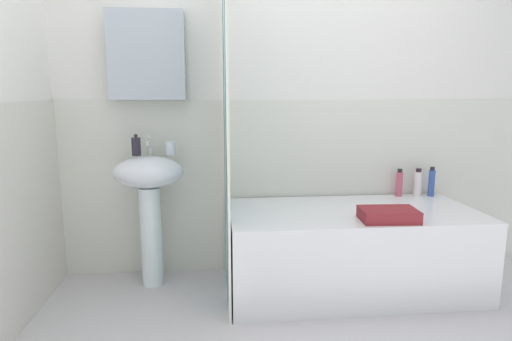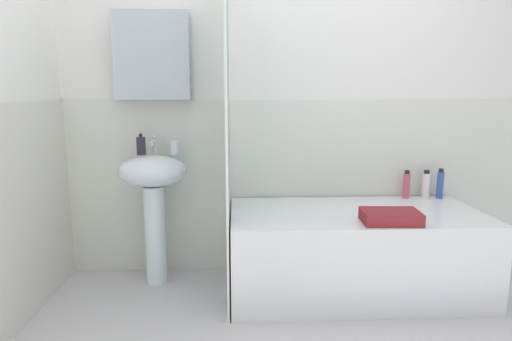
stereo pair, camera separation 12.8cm
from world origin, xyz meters
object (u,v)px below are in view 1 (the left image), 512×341
sink (149,192)px  conditioner_bottle (418,183)px  towel_folded (388,215)px  body_wash_bottle (432,182)px  bathtub (351,249)px  soap_dispenser (136,146)px  shampoo_bottle (399,183)px  toothbrush_cup (171,148)px

sink → conditioner_bottle: (1.86, 0.14, -0.01)m
towel_folded → body_wash_bottle: bearing=45.5°
sink → bathtub: 1.34m
conditioner_bottle → towel_folded: bearing=-128.3°
soap_dispenser → conditioner_bottle: size_ratio=0.71×
shampoo_bottle → body_wash_bottle: bearing=-5.1°
bathtub → towel_folded: (0.13, -0.25, 0.30)m
bathtub → shampoo_bottle: 0.66m
body_wash_bottle → shampoo_bottle: bearing=174.9°
sink → soap_dispenser: soap_dispenser is taller
body_wash_bottle → towel_folded: body_wash_bottle is taller
soap_dispenser → toothbrush_cup: 0.22m
bathtub → shampoo_bottle: size_ratio=7.88×
sink → bathtub: size_ratio=0.55×
toothbrush_cup → towel_folded: 1.41m
soap_dispenser → toothbrush_cup: soap_dispenser is taller
sink → soap_dispenser: bearing=147.5°
sink → toothbrush_cup: bearing=28.2°
conditioner_bottle → towel_folded: conditioner_bottle is taller
soap_dispenser → towel_folded: size_ratio=0.44×
shampoo_bottle → towel_folded: 0.66m
toothbrush_cup → body_wash_bottle: size_ratio=0.41×
soap_dispenser → shampoo_bottle: soap_dispenser is taller
body_wash_bottle → towel_folded: (-0.55, -0.56, -0.06)m
sink → body_wash_bottle: bearing=3.5°
sink → conditioner_bottle: bearing=4.2°
soap_dispenser → shampoo_bottle: size_ratio=0.71×
sink → conditioner_bottle: sink is taller
soap_dispenser → shampoo_bottle: bearing=2.9°
soap_dispenser → toothbrush_cup: size_ratio=1.60×
soap_dispenser → conditioner_bottle: soap_dispenser is taller
soap_dispenser → body_wash_bottle: soap_dispenser is taller
toothbrush_cup → towel_folded: size_ratio=0.27×
sink → toothbrush_cup: (0.14, 0.07, 0.27)m
body_wash_bottle → soap_dispenser: bearing=-178.0°
body_wash_bottle → shampoo_bottle: (-0.23, 0.02, -0.01)m
toothbrush_cup → shampoo_bottle: (1.59, 0.07, -0.28)m
soap_dispenser → shampoo_bottle: (1.80, 0.09, -0.30)m
towel_folded → sink: bearing=162.6°
bathtub → conditioner_bottle: 0.76m
toothbrush_cup → body_wash_bottle: bearing=1.4°
toothbrush_cup → bathtub: (1.14, -0.26, -0.63)m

